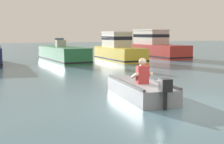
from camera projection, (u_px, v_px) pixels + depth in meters
name	position (u px, v px, depth m)	size (l,w,h in m)	color
ground_plane	(168.00, 107.00, 8.37)	(120.00, 120.00, 0.00)	slate
rowboat_with_person	(139.00, 89.00, 9.69)	(1.51, 3.73, 1.19)	gray
moored_boat_green	(63.00, 55.00, 21.81)	(1.96, 6.21, 1.59)	#287042
moored_boat_yellow	(118.00, 50.00, 22.68)	(1.90, 5.38, 2.03)	gold
moored_boat_red	(154.00, 47.00, 26.10)	(2.27, 6.87, 2.21)	#B72D28
mooring_buoy	(144.00, 67.00, 15.78)	(0.51, 0.51, 0.51)	#E55919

